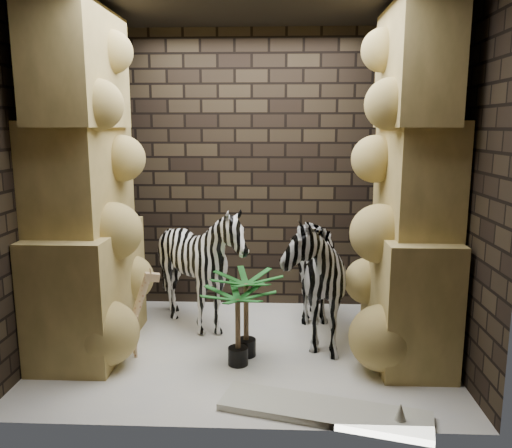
{
  "coord_description": "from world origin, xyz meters",
  "views": [
    {
      "loc": [
        0.29,
        -4.37,
        1.98
      ],
      "look_at": [
        0.09,
        0.15,
        1.13
      ],
      "focal_mm": 36.21,
      "sensor_mm": 36.0,
      "label": 1
    }
  ],
  "objects_px": {
    "palm_front": "(246,315)",
    "surfboard": "(324,411)",
    "palm_back": "(238,327)",
    "giraffe_toy": "(121,313)",
    "zebra_right": "(307,262)",
    "zebra_left": "(201,273)"
  },
  "relations": [
    {
      "from": "giraffe_toy",
      "to": "zebra_right",
      "type": "bearing_deg",
      "value": -3.77
    },
    {
      "from": "palm_front",
      "to": "giraffe_toy",
      "type": "bearing_deg",
      "value": -175.57
    },
    {
      "from": "palm_front",
      "to": "zebra_right",
      "type": "bearing_deg",
      "value": 37.16
    },
    {
      "from": "palm_back",
      "to": "surfboard",
      "type": "bearing_deg",
      "value": -48.45
    },
    {
      "from": "palm_front",
      "to": "palm_back",
      "type": "height_order",
      "value": "palm_front"
    },
    {
      "from": "palm_back",
      "to": "zebra_left",
      "type": "bearing_deg",
      "value": 119.2
    },
    {
      "from": "zebra_left",
      "to": "palm_front",
      "type": "height_order",
      "value": "zebra_left"
    },
    {
      "from": "zebra_right",
      "to": "palm_back",
      "type": "relative_size",
      "value": 2.2
    },
    {
      "from": "zebra_right",
      "to": "zebra_left",
      "type": "xyz_separation_m",
      "value": [
        -1.02,
        0.16,
        -0.16
      ]
    },
    {
      "from": "zebra_right",
      "to": "surfboard",
      "type": "distance_m",
      "value": 1.52
    },
    {
      "from": "zebra_right",
      "to": "giraffe_toy",
      "type": "relative_size",
      "value": 1.85
    },
    {
      "from": "giraffe_toy",
      "to": "surfboard",
      "type": "height_order",
      "value": "giraffe_toy"
    },
    {
      "from": "zebra_right",
      "to": "zebra_left",
      "type": "relative_size",
      "value": 1.16
    },
    {
      "from": "palm_front",
      "to": "surfboard",
      "type": "distance_m",
      "value": 1.15
    },
    {
      "from": "zebra_left",
      "to": "zebra_right",
      "type": "bearing_deg",
      "value": -7.77
    },
    {
      "from": "palm_back",
      "to": "palm_front",
      "type": "bearing_deg",
      "value": 71.72
    },
    {
      "from": "palm_front",
      "to": "palm_back",
      "type": "xyz_separation_m",
      "value": [
        -0.06,
        -0.18,
        -0.04
      ]
    },
    {
      "from": "palm_front",
      "to": "surfboard",
      "type": "height_order",
      "value": "palm_front"
    },
    {
      "from": "giraffe_toy",
      "to": "palm_front",
      "type": "bearing_deg",
      "value": -16.39
    },
    {
      "from": "zebra_right",
      "to": "palm_front",
      "type": "bearing_deg",
      "value": -149.28
    },
    {
      "from": "giraffe_toy",
      "to": "surfboard",
      "type": "bearing_deg",
      "value": -47.45
    },
    {
      "from": "zebra_right",
      "to": "giraffe_toy",
      "type": "height_order",
      "value": "zebra_right"
    }
  ]
}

